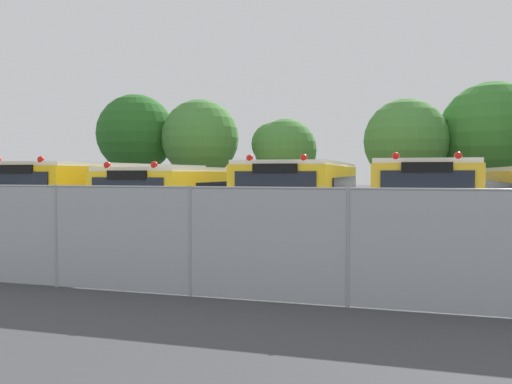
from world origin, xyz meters
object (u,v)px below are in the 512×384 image
tree_3 (405,139)px  tree_0 (135,133)px  school_bus_0 (121,195)px  tree_1 (200,138)px  school_bus_3 (419,199)px  tree_4 (491,135)px  school_bus_2 (307,198)px  school_bus_1 (209,199)px  tree_2 (282,149)px  traffic_cone (252,269)px

tree_3 → tree_0: bearing=179.4°
school_bus_0 → tree_3: size_ratio=1.93×
school_bus_0 → tree_1: (-0.92, 9.95, 2.70)m
school_bus_0 → tree_1: 10.35m
school_bus_3 → tree_4: (3.42, 10.63, 2.62)m
school_bus_2 → school_bus_3: (3.54, 0.10, 0.01)m
school_bus_3 → tree_3: tree_3 is taller
school_bus_3 → tree_3: 10.01m
school_bus_3 → tree_3: size_ratio=1.71×
school_bus_0 → school_bus_2: school_bus_2 is taller
tree_3 → school_bus_1: bearing=-124.0°
school_bus_2 → tree_1: size_ratio=1.56×
tree_0 → tree_4: 18.78m
school_bus_0 → tree_0: size_ratio=1.70×
school_bus_2 → tree_2: 11.46m
school_bus_1 → traffic_cone: (3.77, -7.33, -1.00)m
tree_2 → tree_4: size_ratio=0.77×
school_bus_1 → tree_3: size_ratio=1.94×
tree_1 → tree_2: (4.47, 0.68, -0.60)m
school_bus_1 → school_bus_3: size_ratio=1.13×
tree_4 → school_bus_1: bearing=-134.7°
tree_2 → traffic_cone: size_ratio=7.47×
tree_0 → tree_1: bearing=1.5°
tree_0 → traffic_cone: tree_0 is taller
school_bus_2 → tree_4: (6.96, 10.73, 2.63)m
school_bus_1 → tree_4: size_ratio=1.71×
tree_1 → tree_3: (10.85, -0.27, -0.26)m
school_bus_2 → traffic_cone: (0.27, -7.18, -1.08)m
school_bus_3 → tree_2: bearing=-58.3°
school_bus_1 → tree_2: 10.81m
tree_4 → tree_3: bearing=-166.6°
school_bus_0 → traffic_cone: 10.31m
tree_1 → tree_3: tree_1 is taller
school_bus_2 → school_bus_0: bearing=-2.4°
school_bus_3 → tree_4: 11.47m
tree_2 → tree_3: tree_3 is taller
tree_4 → traffic_cone: size_ratio=9.67×
school_bus_0 → school_bus_1: bearing=-179.8°
school_bus_1 → tree_3: 11.90m
school_bus_2 → school_bus_3: 3.54m
tree_0 → tree_1: (3.95, 0.10, -0.34)m
school_bus_2 → tree_3: 10.53m
tree_3 → tree_1: bearing=178.6°
school_bus_0 → school_bus_2: 6.94m
school_bus_3 → tree_0: size_ratio=1.50×
tree_2 → tree_0: bearing=-174.7°
school_bus_0 → school_bus_3: bearing=179.5°
school_bus_1 → tree_3: tree_3 is taller
tree_2 → tree_4: bearing=-0.0°
school_bus_2 → traffic_cone: school_bus_2 is taller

